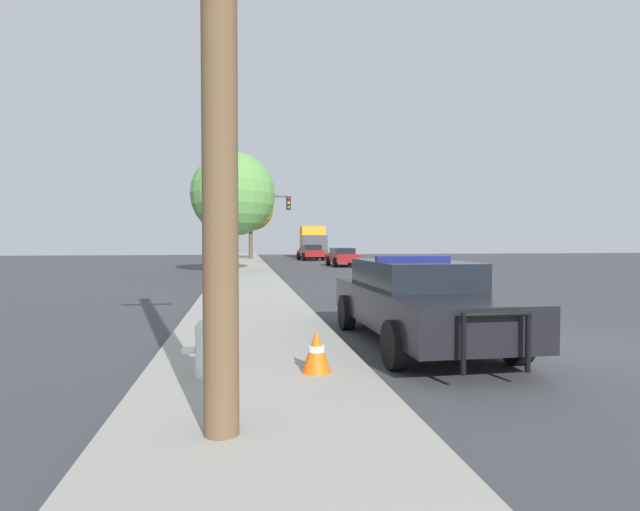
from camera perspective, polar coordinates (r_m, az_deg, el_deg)
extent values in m
plane|color=#3D3D42|center=(9.87, 24.18, -9.22)|extent=(110.00, 110.00, 0.00)
cube|color=#99968C|center=(8.31, -7.38, -10.69)|extent=(3.00, 110.00, 0.13)
cube|color=black|center=(9.10, 11.11, -5.69)|extent=(1.96, 5.25, 0.65)
cube|color=black|center=(9.29, 10.56, -2.06)|extent=(1.67, 2.74, 0.47)
cylinder|color=black|center=(8.10, 21.51, -9.02)|extent=(0.25, 0.72, 0.71)
cylinder|color=black|center=(7.33, 8.60, -10.05)|extent=(0.25, 0.72, 0.71)
cylinder|color=black|center=(10.98, 12.75, -6.12)|extent=(0.25, 0.72, 0.71)
cylinder|color=black|center=(10.42, 3.06, -6.50)|extent=(0.25, 0.72, 0.71)
cylinder|color=black|center=(6.86, 22.68, -9.06)|extent=(0.07, 0.07, 0.78)
cylinder|color=black|center=(6.46, 16.07, -9.68)|extent=(0.07, 0.07, 0.78)
cylinder|color=black|center=(6.59, 19.51, -6.36)|extent=(0.91, 0.08, 0.07)
cube|color=navy|center=(9.27, 10.57, -0.32)|extent=(1.38, 0.21, 0.09)
cube|color=navy|center=(9.47, 16.61, -5.23)|extent=(0.04, 3.77, 0.18)
cylinder|color=white|center=(6.55, -13.05, -10.96)|extent=(0.23, 0.23, 0.58)
sphere|color=white|center=(6.48, -13.07, -8.20)|extent=(0.24, 0.24, 0.24)
cylinder|color=white|center=(6.55, -14.79, -10.44)|extent=(0.16, 0.09, 0.09)
cylinder|color=white|center=(6.52, -11.31, -10.47)|extent=(0.16, 0.09, 0.09)
cylinder|color=brown|center=(4.89, -11.47, 25.57)|extent=(0.32, 0.32, 7.41)
cylinder|color=#424247|center=(33.35, -9.58, 2.92)|extent=(0.16, 0.16, 4.78)
cylinder|color=#424247|center=(33.50, -6.61, 6.77)|extent=(3.48, 0.11, 0.11)
cube|color=black|center=(33.58, -3.62, 5.99)|extent=(0.30, 0.24, 0.90)
sphere|color=red|center=(33.47, -3.60, 6.52)|extent=(0.20, 0.20, 0.20)
sphere|color=orange|center=(33.45, -3.60, 6.01)|extent=(0.20, 0.20, 0.20)
sphere|color=green|center=(33.43, -3.60, 5.49)|extent=(0.20, 0.20, 0.20)
cube|color=maroon|center=(35.10, 2.62, -0.24)|extent=(1.72, 4.15, 0.56)
cube|color=black|center=(35.29, 2.55, 0.55)|extent=(1.46, 2.17, 0.41)
cylinder|color=black|center=(34.06, 4.42, -0.78)|extent=(0.25, 0.66, 0.66)
cylinder|color=black|center=(33.70, 1.74, -0.80)|extent=(0.25, 0.66, 0.66)
cylinder|color=black|center=(36.54, 3.43, -0.60)|extent=(0.25, 0.66, 0.66)
cylinder|color=black|center=(36.20, 0.93, -0.62)|extent=(0.25, 0.66, 0.66)
cube|color=maroon|center=(45.52, -1.09, 0.27)|extent=(2.10, 4.09, 0.57)
cube|color=black|center=(45.31, -1.04, 0.93)|extent=(1.70, 2.17, 0.49)
cylinder|color=black|center=(46.55, -2.47, -0.05)|extent=(0.29, 0.73, 0.71)
cylinder|color=black|center=(46.91, -0.35, -0.03)|extent=(0.29, 0.73, 0.71)
cylinder|color=black|center=(44.14, -1.88, -0.15)|extent=(0.29, 0.73, 0.71)
cylinder|color=black|center=(44.52, 0.36, -0.13)|extent=(0.29, 0.73, 0.71)
cube|color=#474C51|center=(49.55, -0.62, 1.27)|extent=(2.53, 2.12, 1.84)
cube|color=orange|center=(53.05, -0.91, 1.81)|extent=(2.74, 5.21, 2.78)
cylinder|color=black|center=(49.87, 0.71, 0.22)|extent=(0.34, 0.97, 0.96)
cylinder|color=black|center=(49.69, -1.99, 0.21)|extent=(0.34, 0.97, 0.96)
cylinder|color=black|center=(54.11, 0.26, 0.34)|extent=(0.34, 0.97, 0.96)
cylinder|color=black|center=(53.94, -2.23, 0.34)|extent=(0.34, 0.97, 0.96)
cylinder|color=brown|center=(46.07, -7.93, 1.81)|extent=(0.36, 0.36, 3.50)
sphere|color=#B77F28|center=(46.16, -7.95, 5.42)|extent=(4.20, 4.20, 4.20)
cylinder|color=#4C3823|center=(28.04, -9.89, 1.30)|extent=(0.44, 0.44, 2.99)
sphere|color=#5B9947|center=(28.15, -9.92, 6.96)|extent=(4.66, 4.66, 4.66)
cone|color=orange|center=(6.62, -0.42, -10.85)|extent=(0.38, 0.38, 0.56)
cylinder|color=white|center=(6.62, -0.42, -10.61)|extent=(0.21, 0.21, 0.08)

